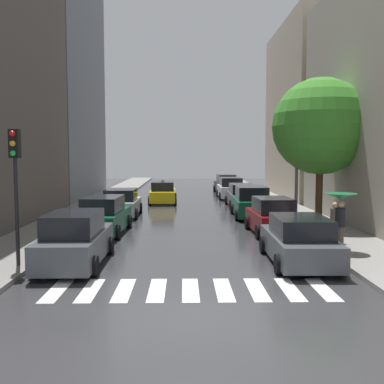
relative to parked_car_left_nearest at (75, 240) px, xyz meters
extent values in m
cube|color=#323235|center=(3.77, 18.93, -0.85)|extent=(28.00, 72.00, 0.04)
cube|color=gray|center=(-2.73, 18.93, -0.75)|extent=(3.00, 72.00, 0.15)
cube|color=gray|center=(10.27, 18.93, -0.75)|extent=(3.00, 72.00, 0.15)
cube|color=silver|center=(0.17, -2.90, -0.82)|extent=(0.45, 2.20, 0.01)
cube|color=silver|center=(1.07, -2.90, -0.82)|extent=(0.45, 2.20, 0.01)
cube|color=silver|center=(1.97, -2.90, -0.82)|extent=(0.45, 2.20, 0.01)
cube|color=silver|center=(2.87, -2.90, -0.82)|extent=(0.45, 2.20, 0.01)
cube|color=silver|center=(3.77, -2.90, -0.82)|extent=(0.45, 2.20, 0.01)
cube|color=silver|center=(4.67, -2.90, -0.82)|extent=(0.45, 2.20, 0.01)
cube|color=silver|center=(5.57, -2.90, -0.82)|extent=(0.45, 2.20, 0.01)
cube|color=silver|center=(6.47, -2.90, -0.82)|extent=(0.45, 2.20, 0.01)
cube|color=silver|center=(7.37, -2.90, -0.82)|extent=(0.45, 2.20, 0.01)
cube|color=slate|center=(-7.23, 23.96, 9.15)|extent=(6.00, 14.84, 19.95)
cube|color=#B2A38C|center=(14.77, 24.03, 6.41)|extent=(6.00, 13.83, 14.48)
cube|color=#474C51|center=(0.00, 0.07, -0.21)|extent=(1.81, 4.77, 0.88)
cube|color=black|center=(0.00, -0.17, 0.59)|extent=(1.58, 2.63, 0.72)
cylinder|color=black|center=(-0.90, 1.63, -0.51)|extent=(0.22, 0.64, 0.64)
cylinder|color=black|center=(0.88, 1.64, -0.51)|extent=(0.22, 0.64, 0.64)
cylinder|color=black|center=(-0.88, -1.51, -0.51)|extent=(0.22, 0.64, 0.64)
cylinder|color=black|center=(0.90, -1.50, -0.51)|extent=(0.22, 0.64, 0.64)
cube|color=#0C4C2D|center=(-0.10, 6.18, -0.22)|extent=(1.96, 4.83, 0.86)
cube|color=black|center=(-0.11, 5.94, 0.56)|extent=(1.66, 2.68, 0.70)
cylinder|color=black|center=(-0.92, 7.78, -0.51)|extent=(0.25, 0.65, 0.64)
cylinder|color=black|center=(0.84, 7.71, -0.51)|extent=(0.25, 0.65, 0.64)
cylinder|color=black|center=(-1.05, 4.65, -0.51)|extent=(0.25, 0.65, 0.64)
cylinder|color=black|center=(0.71, 4.57, -0.51)|extent=(0.25, 0.65, 0.64)
cube|color=#B2B7BF|center=(-0.11, 12.20, -0.25)|extent=(1.94, 4.36, 0.80)
cube|color=black|center=(-0.11, 11.98, 0.47)|extent=(1.70, 2.40, 0.65)
cylinder|color=black|center=(-1.08, 13.63, -0.51)|extent=(0.22, 0.64, 0.64)
cylinder|color=black|center=(0.86, 13.63, -0.51)|extent=(0.22, 0.64, 0.64)
cylinder|color=black|center=(-1.07, 10.76, -0.51)|extent=(0.22, 0.64, 0.64)
cylinder|color=black|center=(0.86, 10.76, -0.51)|extent=(0.22, 0.64, 0.64)
cube|color=#474C51|center=(7.47, 0.16, -0.26)|extent=(2.00, 4.68, 0.79)
cube|color=black|center=(7.47, -0.07, 0.46)|extent=(1.73, 2.58, 0.64)
cylinder|color=black|center=(6.55, 1.71, -0.51)|extent=(0.23, 0.64, 0.64)
cylinder|color=black|center=(8.46, 1.68, -0.51)|extent=(0.23, 0.64, 0.64)
cylinder|color=black|center=(6.49, -1.35, -0.51)|extent=(0.23, 0.64, 0.64)
cylinder|color=black|center=(8.40, -1.39, -0.51)|extent=(0.23, 0.64, 0.64)
cube|color=maroon|center=(7.66, 5.90, -0.23)|extent=(1.92, 4.12, 0.83)
cube|color=black|center=(7.67, 5.69, 0.52)|extent=(1.64, 2.29, 0.68)
cylinder|color=black|center=(6.72, 7.20, -0.51)|extent=(0.24, 0.65, 0.64)
cylinder|color=black|center=(8.50, 7.27, -0.51)|extent=(0.24, 0.65, 0.64)
cylinder|color=black|center=(6.82, 4.53, -0.51)|extent=(0.24, 0.65, 0.64)
cylinder|color=black|center=(8.60, 4.59, -0.51)|extent=(0.24, 0.65, 0.64)
cube|color=#0C4C2D|center=(7.52, 11.52, -0.20)|extent=(1.98, 4.46, 0.91)
cube|color=black|center=(7.51, 11.30, 0.62)|extent=(1.72, 2.47, 0.74)
cylinder|color=black|center=(6.60, 13.00, -0.51)|extent=(0.23, 0.64, 0.64)
cylinder|color=black|center=(8.50, 12.97, -0.51)|extent=(0.23, 0.64, 0.64)
cylinder|color=black|center=(6.54, 10.08, -0.51)|extent=(0.23, 0.64, 0.64)
cylinder|color=black|center=(8.44, 10.05, -0.51)|extent=(0.23, 0.64, 0.64)
cube|color=#474C51|center=(7.64, 16.91, -0.25)|extent=(1.80, 4.71, 0.80)
cube|color=black|center=(7.64, 16.68, 0.47)|extent=(1.58, 2.59, 0.65)
cylinder|color=black|center=(6.74, 18.46, -0.51)|extent=(0.22, 0.64, 0.64)
cylinder|color=black|center=(8.52, 18.47, -0.51)|extent=(0.22, 0.64, 0.64)
cylinder|color=black|center=(6.75, 15.36, -0.51)|extent=(0.22, 0.64, 0.64)
cylinder|color=black|center=(8.53, 15.37, -0.51)|extent=(0.22, 0.64, 0.64)
cube|color=silver|center=(7.49, 23.11, -0.22)|extent=(1.93, 4.68, 0.87)
cube|color=black|center=(7.49, 22.87, 0.58)|extent=(1.69, 2.58, 0.71)
cylinder|color=black|center=(6.53, 24.64, -0.51)|extent=(0.22, 0.64, 0.64)
cylinder|color=black|center=(8.43, 24.65, -0.51)|extent=(0.22, 0.64, 0.64)
cylinder|color=black|center=(6.54, 21.56, -0.51)|extent=(0.22, 0.64, 0.64)
cylinder|color=black|center=(8.45, 21.57, -0.51)|extent=(0.22, 0.64, 0.64)
cube|color=black|center=(7.59, 28.45, -0.21)|extent=(1.99, 4.62, 0.88)
cube|color=black|center=(7.60, 28.22, 0.58)|extent=(1.68, 2.57, 0.72)
cylinder|color=black|center=(6.63, 29.91, -0.51)|extent=(0.25, 0.65, 0.64)
cylinder|color=black|center=(8.43, 29.99, -0.51)|extent=(0.25, 0.65, 0.64)
cylinder|color=black|center=(6.76, 26.91, -0.51)|extent=(0.25, 0.65, 0.64)
cylinder|color=black|center=(8.56, 26.99, -0.51)|extent=(0.25, 0.65, 0.64)
cube|color=yellow|center=(2.02, 19.56, -0.25)|extent=(1.94, 4.58, 0.80)
cube|color=black|center=(2.02, 19.34, 0.47)|extent=(1.68, 2.53, 0.65)
cube|color=#F2EDCC|center=(2.02, 19.34, 0.89)|extent=(0.21, 0.36, 0.18)
cylinder|color=black|center=(1.06, 21.05, -0.51)|extent=(0.23, 0.64, 0.64)
cylinder|color=black|center=(2.91, 21.08, -0.51)|extent=(0.23, 0.64, 0.64)
cylinder|color=black|center=(1.12, 18.04, -0.51)|extent=(0.23, 0.64, 0.64)
cylinder|color=black|center=(2.97, 18.08, -0.51)|extent=(0.23, 0.64, 0.64)
cylinder|color=black|center=(9.64, 3.06, -0.30)|extent=(0.28, 0.28, 0.76)
cylinder|color=brown|center=(9.64, 3.06, 0.39)|extent=(0.36, 0.36, 0.60)
sphere|color=tan|center=(9.64, 3.06, 0.81)|extent=(0.24, 0.24, 0.24)
cylinder|color=brown|center=(9.30, 1.43, -0.24)|extent=(0.28, 0.28, 0.88)
cylinder|color=black|center=(9.30, 1.43, 0.54)|extent=(0.36, 0.36, 0.69)
sphere|color=tan|center=(9.30, 1.43, 1.03)|extent=(0.27, 0.27, 0.27)
cone|color=#19723F|center=(9.30, 1.43, 1.33)|extent=(1.16, 1.16, 0.20)
cylinder|color=#333338|center=(9.30, 1.43, 0.94)|extent=(0.02, 0.02, 0.78)
cylinder|color=#513823|center=(10.53, 8.25, 0.75)|extent=(0.36, 0.36, 2.86)
sphere|color=#3D8B2B|center=(10.53, 8.25, 4.26)|extent=(4.90, 4.90, 4.90)
cylinder|color=black|center=(-1.68, -0.58, 1.02)|extent=(0.12, 0.12, 3.40)
cube|color=black|center=(-1.68, -0.58, 3.17)|extent=(0.30, 0.30, 0.90)
sphere|color=red|center=(-1.68, -0.76, 3.47)|extent=(0.18, 0.18, 0.18)
sphere|color=#F2A519|center=(-1.68, -0.76, 3.17)|extent=(0.18, 0.18, 0.18)
sphere|color=green|center=(-1.68, -0.76, 2.87)|extent=(0.18, 0.18, 0.18)
cylinder|color=#595B60|center=(9.32, 8.11, 2.47)|extent=(0.16, 0.16, 6.30)
ellipsoid|color=beige|center=(9.32, 8.11, 5.77)|extent=(0.60, 0.28, 0.24)
camera|label=1|loc=(3.59, -15.07, 2.83)|focal=43.00mm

